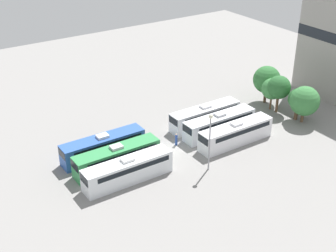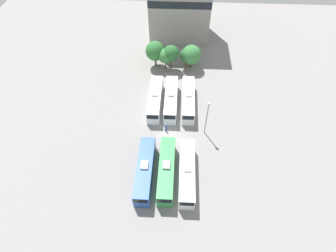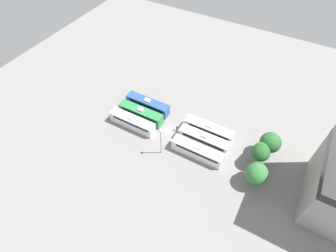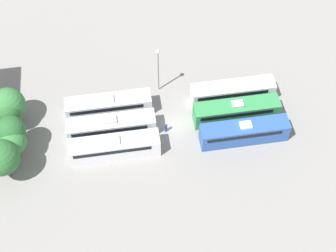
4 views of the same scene
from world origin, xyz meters
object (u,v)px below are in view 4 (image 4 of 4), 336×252
light_pole (158,64)px  tree_0 (1,158)px  bus_4 (111,126)px  tree_2 (11,130)px  worker_person (166,127)px  bus_0 (244,132)px  bus_1 (236,111)px  bus_3 (114,147)px  bus_5 (109,106)px  tree_1 (13,142)px  tree_4 (8,105)px  bus_2 (232,92)px  tree_3 (9,112)px

light_pole → tree_0: 23.99m
bus_4 → tree_2: bearing=92.7°
worker_person → bus_0: bearing=-105.9°
bus_1 → light_pole: 12.62m
bus_0 → bus_3: size_ratio=1.00×
worker_person → bus_5: bearing=59.8°
bus_1 → bus_5: same height
bus_3 → tree_1: 12.84m
bus_1 → tree_2: tree_2 is taller
bus_0 → tree_4: bearing=75.7°
bus_5 → tree_2: tree_2 is taller
tree_0 → tree_1: tree_0 is taller
bus_2 → bus_5: bearing=89.5°
bus_2 → worker_person: bearing=112.2°
bus_4 → tree_2: tree_2 is taller
bus_0 → bus_4: (3.60, 17.49, 0.00)m
bus_2 → tree_0: size_ratio=1.83×
worker_person → tree_2: tree_2 is taller
bus_0 → bus_3: bearing=89.2°
light_pole → tree_3: 21.09m
bus_0 → bus_5: bearing=67.7°
bus_4 → tree_4: tree_4 is taller
tree_2 → tree_3: size_ratio=1.21×
tree_1 → tree_2: (1.32, 0.10, 0.70)m
light_pole → worker_person: bearing=179.5°
bus_1 → tree_4: (4.24, 30.61, 1.96)m
light_pole → tree_1: bearing=113.9°
bus_2 → tree_3: size_ratio=2.29×
bus_2 → bus_3: bearing=111.3°
bus_1 → light_pole: light_pole is taller
bus_0 → tree_4: size_ratio=2.00×
bus_3 → bus_5: size_ratio=1.00×
bus_0 → tree_0: size_ratio=1.83×
bus_3 → tree_3: bearing=64.3°
bus_2 → tree_4: bearing=88.5°
bus_3 → light_pole: 13.18m
light_pole → tree_2: bearing=110.6°
bus_1 → tree_3: bearing=84.3°
bus_0 → tree_3: size_ratio=2.29×
bus_2 → worker_person: bus_2 is taller
bus_4 → light_pole: (6.92, -7.43, 3.81)m
tree_4 → bus_1: bearing=-97.9°
bus_0 → bus_4: size_ratio=1.00×
bus_0 → tree_3: 31.47m
bus_5 → tree_0: size_ratio=1.83×
tree_2 → tree_3: tree_2 is taller
bus_3 → tree_1: size_ratio=2.19×
tree_0 → tree_3: size_ratio=1.25×
bus_0 → bus_2: same height
bus_2 → tree_1: 30.60m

